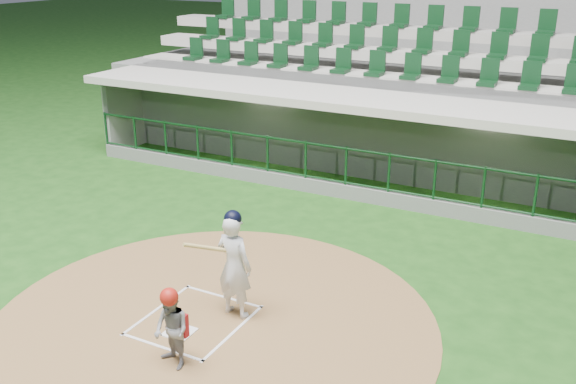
{
  "coord_description": "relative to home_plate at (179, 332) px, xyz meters",
  "views": [
    {
      "loc": [
        5.49,
        -7.54,
        5.58
      ],
      "look_at": [
        0.19,
        2.6,
        1.3
      ],
      "focal_mm": 40.0,
      "sensor_mm": 36.0,
      "label": 1
    }
  ],
  "objects": [
    {
      "name": "home_plate",
      "position": [
        0.0,
        0.0,
        0.0
      ],
      "size": [
        0.43,
        0.43,
        0.02
      ],
      "primitive_type": "cube",
      "color": "white",
      "rests_on": "dirt_circle"
    },
    {
      "name": "batter_box_chalk",
      "position": [
        0.0,
        0.4,
        -0.0
      ],
      "size": [
        1.55,
        1.8,
        0.01
      ],
      "color": "silver",
      "rests_on": "ground"
    },
    {
      "name": "batter",
      "position": [
        0.48,
        0.88,
        0.91
      ],
      "size": [
        0.88,
        0.88,
        1.84
      ],
      "color": "silver",
      "rests_on": "dirt_circle"
    },
    {
      "name": "catcher",
      "position": [
        0.44,
        -0.72,
        0.6
      ],
      "size": [
        0.69,
        0.62,
        1.25
      ],
      "color": "gray",
      "rests_on": "dirt_circle"
    },
    {
      "name": "ground",
      "position": [
        0.0,
        0.7,
        -0.02
      ],
      "size": [
        120.0,
        120.0,
        0.0
      ],
      "primitive_type": "plane",
      "color": "#194714",
      "rests_on": "ground"
    },
    {
      "name": "dugout_structure",
      "position": [
        0.05,
        8.52,
        0.93
      ],
      "size": [
        16.4,
        3.7,
        3.0
      ],
      "color": "slate",
      "rests_on": "ground"
    },
    {
      "name": "dirt_circle",
      "position": [
        0.3,
        0.5,
        -0.02
      ],
      "size": [
        7.2,
        7.2,
        0.01
      ],
      "primitive_type": "cylinder",
      "color": "brown",
      "rests_on": "ground"
    },
    {
      "name": "seating_deck",
      "position": [
        0.0,
        11.61,
        1.4
      ],
      "size": [
        17.0,
        6.72,
        5.15
      ],
      "color": "slate",
      "rests_on": "ground"
    }
  ]
}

